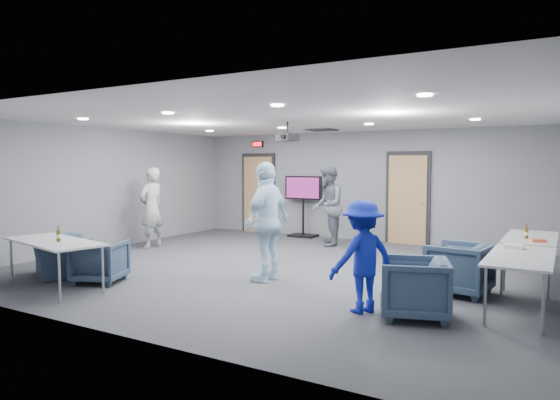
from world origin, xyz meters
The scene contains 27 objects.
floor centered at (0.00, 0.00, 0.00)m, with size 9.00×9.00×0.00m, color #34363C.
ceiling centered at (0.00, 0.00, 2.70)m, with size 9.00×9.00×0.00m, color silver.
wall_back centered at (0.00, 4.00, 1.35)m, with size 9.00×0.02×2.70m, color slate.
wall_front centered at (0.00, -4.00, 1.35)m, with size 9.00×0.02×2.70m, color slate.
wall_left centered at (-4.50, 0.00, 1.35)m, with size 0.02×8.00×2.70m, color slate.
door_left centered at (-3.00, 3.95, 1.07)m, with size 1.06×0.17×2.24m.
door_right centered at (1.20, 3.95, 1.07)m, with size 1.06×0.17×2.24m.
exit_sign centered at (-3.00, 3.93, 2.45)m, with size 0.32×0.08×0.16m.
hvac_diffuser centered at (-0.50, 2.80, 2.69)m, with size 0.60×0.60×0.03m, color black.
downlights centered at (0.00, 0.00, 2.68)m, with size 6.18×3.78×0.02m.
person_a centered at (-3.65, 0.50, 0.91)m, with size 0.66×0.44×1.82m, color #9FA19E.
person_b centered at (-0.33, 2.75, 0.93)m, with size 0.91×0.71×1.87m, color slate.
person_c centered at (0.31, -0.95, 0.96)m, with size 1.13×0.47×1.92m, color #C6E8FF.
person_d centered at (2.26, -1.82, 0.72)m, with size 0.92×0.53×1.43m, color #1927A4.
chair_right_b centered at (3.16, -0.28, 0.38)m, with size 0.81×0.83×0.75m, color #36495E.
chair_right_c centered at (2.90, -1.74, 0.37)m, with size 0.79×0.81×0.74m, color #3C4E67.
chair_front_a centered at (-1.94, -2.40, 0.34)m, with size 0.72×0.74×0.67m, color #36475E.
chair_front_b centered at (-2.92, -2.40, 0.33)m, with size 1.02×0.89×0.66m, color #384860.
table_right_a centered at (4.00, 1.07, 0.68)m, with size 0.75×1.79×0.73m.
table_right_b centered at (4.00, -0.83, 0.69)m, with size 0.76×1.82×0.73m.
table_front_left centered at (-2.22, -3.00, 0.69)m, with size 2.01×1.17×0.73m.
bottle_front centered at (-2.06, -3.03, 0.82)m, with size 0.06×0.06×0.24m.
bottle_right centered at (3.95, 0.81, 0.81)m, with size 0.06×0.06×0.22m.
snack_box centered at (4.13, 0.53, 0.75)m, with size 0.20×0.13×0.04m, color #D95536.
wrapper centered at (3.87, -0.30, 0.76)m, with size 0.24×0.17×0.06m, color silver.
tv_stand centered at (-1.48, 3.75, 0.90)m, with size 1.04×0.49×1.59m.
projector centered at (-0.19, 0.59, 2.40)m, with size 0.42×0.39×0.36m.
Camera 1 is at (4.49, -7.75, 1.87)m, focal length 32.00 mm.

